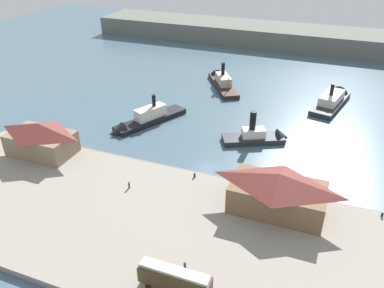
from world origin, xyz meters
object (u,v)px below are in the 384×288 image
(ferry_shed_east_terminal, at_px, (41,138))
(pedestrian_near_west_shed, at_px, (129,185))
(ferry_shed_customs_shed, at_px, (278,192))
(ferry_moored_west, at_px, (333,99))
(pedestrian_by_tram, at_px, (185,266))
(ferry_moored_east, at_px, (261,137))
(ferry_mid_harbor, at_px, (221,81))
(ferry_near_quay, at_px, (143,120))
(street_tram, at_px, (175,278))
(mooring_post_center_west, at_px, (382,214))
(mooring_post_east, at_px, (195,175))

(ferry_shed_east_terminal, height_order, pedestrian_near_west_shed, ferry_shed_east_terminal)
(ferry_shed_customs_shed, relative_size, ferry_moored_west, 0.75)
(pedestrian_by_tram, bearing_deg, ferry_moored_east, 87.62)
(ferry_mid_harbor, distance_m, ferry_moored_east, 40.88)
(ferry_shed_customs_shed, distance_m, pedestrian_near_west_shed, 29.94)
(ferry_near_quay, bearing_deg, street_tram, -57.93)
(ferry_mid_harbor, distance_m, ferry_near_quay, 38.92)
(ferry_shed_customs_shed, bearing_deg, pedestrian_near_west_shed, -171.80)
(mooring_post_center_west, bearing_deg, street_tram, -135.32)
(ferry_shed_east_terminal, bearing_deg, ferry_shed_customs_shed, -0.84)
(ferry_moored_east, bearing_deg, ferry_mid_harbor, 121.81)
(ferry_moored_east, relative_size, ferry_near_quay, 0.73)
(ferry_moored_west, bearing_deg, street_tram, -101.95)
(pedestrian_by_tram, bearing_deg, mooring_post_east, 107.30)
(mooring_post_center_west, xyz_separation_m, ferry_moored_east, (-27.63, 22.26, -0.34))
(pedestrian_near_west_shed, xyz_separation_m, pedestrian_by_tram, (18.80, -15.85, 0.03))
(pedestrian_near_west_shed, xyz_separation_m, ferry_moored_west, (36.52, 63.32, -0.52))
(mooring_post_center_west, relative_size, ferry_moored_west, 0.04)
(mooring_post_east, height_order, ferry_mid_harbor, ferry_mid_harbor)
(ferry_shed_customs_shed, xyz_separation_m, pedestrian_near_west_shed, (-29.45, -4.25, -3.33))
(mooring_post_east, distance_m, ferry_near_quay, 30.54)
(ferry_shed_customs_shed, bearing_deg, ferry_near_quay, 149.16)
(mooring_post_east, distance_m, ferry_mid_harbor, 58.82)
(mooring_post_east, bearing_deg, street_tram, -74.92)
(mooring_post_east, xyz_separation_m, ferry_near_quay, (-22.88, 20.22, -0.24))
(street_tram, distance_m, mooring_post_center_west, 41.54)
(street_tram, height_order, mooring_post_center_west, street_tram)
(ferry_near_quay, bearing_deg, mooring_post_east, -41.47)
(pedestrian_near_west_shed, xyz_separation_m, mooring_post_east, (11.19, 8.59, -0.28))
(street_tram, distance_m, pedestrian_by_tram, 4.48)
(mooring_post_center_west, distance_m, mooring_post_east, 37.20)
(ferry_shed_customs_shed, distance_m, mooring_post_center_west, 19.90)
(mooring_post_center_west, relative_size, ferry_near_quay, 0.04)
(mooring_post_center_west, bearing_deg, ferry_mid_harbor, 130.79)
(street_tram, bearing_deg, ferry_moored_east, 87.91)
(ferry_shed_customs_shed, bearing_deg, ferry_shed_east_terminal, 179.16)
(ferry_near_quay, bearing_deg, pedestrian_by_tram, -55.67)
(street_tram, relative_size, mooring_post_east, 12.22)
(mooring_post_east, bearing_deg, ferry_mid_harbor, 101.75)
(mooring_post_center_west, bearing_deg, ferry_moored_west, 102.37)
(ferry_mid_harbor, bearing_deg, ferry_near_quay, -106.27)
(street_tram, xyz_separation_m, ferry_moored_east, (1.87, 51.43, -2.35))
(pedestrian_near_west_shed, height_order, ferry_mid_harbor, ferry_mid_harbor)
(pedestrian_near_west_shed, bearing_deg, pedestrian_by_tram, -40.12)
(pedestrian_by_tram, bearing_deg, ferry_shed_east_terminal, 154.95)
(pedestrian_by_tram, xyz_separation_m, mooring_post_center_west, (29.59, 25.02, -0.32))
(pedestrian_by_tram, xyz_separation_m, mooring_post_east, (-7.61, 24.43, -0.32))
(ferry_shed_east_terminal, bearing_deg, pedestrian_near_west_shed, -11.04)
(ferry_shed_east_terminal, relative_size, mooring_post_east, 16.94)
(mooring_post_east, distance_m, ferry_moored_east, 24.78)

